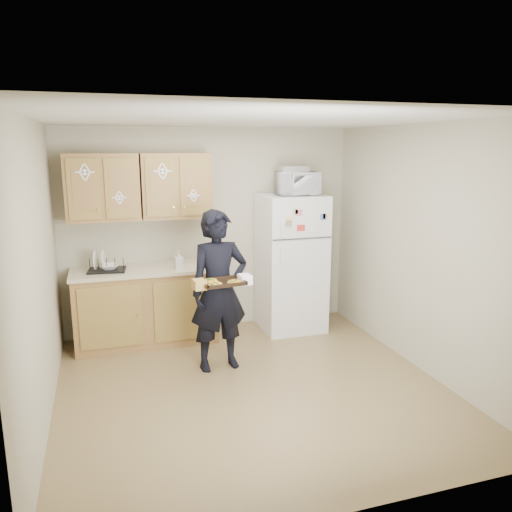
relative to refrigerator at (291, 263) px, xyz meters
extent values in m
plane|color=brown|center=(-0.95, -1.43, -0.85)|extent=(3.60, 3.60, 0.00)
plane|color=silver|center=(-0.95, -1.43, 1.65)|extent=(3.60, 3.60, 0.00)
cube|color=#ABA48A|center=(-0.95, 0.37, 0.40)|extent=(3.60, 0.04, 2.50)
cube|color=#ABA48A|center=(-0.95, -3.23, 0.40)|extent=(3.60, 0.04, 2.50)
cube|color=#ABA48A|center=(-2.75, -1.43, 0.40)|extent=(0.04, 3.60, 2.50)
cube|color=#ABA48A|center=(0.85, -1.43, 0.40)|extent=(0.04, 3.60, 2.50)
cube|color=white|center=(0.00, 0.00, 0.00)|extent=(0.75, 0.70, 1.70)
cube|color=brown|center=(-1.80, 0.05, -0.42)|extent=(1.60, 0.60, 0.86)
cube|color=beige|center=(-1.80, 0.05, 0.03)|extent=(1.64, 0.64, 0.04)
cube|color=brown|center=(-2.20, 0.18, 0.98)|extent=(0.80, 0.33, 0.75)
cube|color=brown|center=(-1.38, 0.18, 0.98)|extent=(0.80, 0.33, 0.75)
cube|color=gold|center=(0.52, 0.24, -0.69)|extent=(0.20, 0.07, 0.32)
imported|color=black|center=(-1.13, -0.88, -0.02)|extent=(0.65, 0.46, 1.66)
cube|color=black|center=(-1.17, -1.18, 0.15)|extent=(0.44, 0.34, 0.04)
cylinder|color=yellow|center=(-1.25, -1.26, 0.16)|extent=(0.13, 0.13, 0.02)
cylinder|color=yellow|center=(-1.06, -1.24, 0.16)|extent=(0.13, 0.13, 0.02)
cylinder|color=yellow|center=(-1.27, -1.12, 0.16)|extent=(0.13, 0.13, 0.02)
imported|color=white|center=(0.05, -0.05, 0.99)|extent=(0.52, 0.37, 0.28)
cube|color=silver|center=(0.01, -0.02, 1.16)|extent=(0.34, 0.25, 0.07)
cube|color=black|center=(-2.21, 0.04, 0.13)|extent=(0.44, 0.35, 0.16)
imported|color=silver|center=(-2.18, 0.04, 0.10)|extent=(0.22, 0.22, 0.05)
imported|color=white|center=(-1.42, -0.09, 0.15)|extent=(0.10, 0.10, 0.21)
camera|label=1|loc=(-2.23, -5.67, 1.41)|focal=35.00mm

